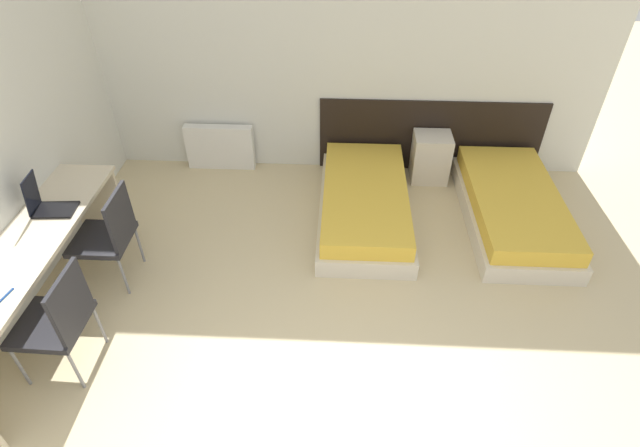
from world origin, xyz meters
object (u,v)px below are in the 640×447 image
(bed_near_door, at_px, (512,207))
(bed_near_window, at_px, (365,203))
(laptop, at_px, (47,204))
(chair_near_laptop, at_px, (108,233))
(nightstand, at_px, (430,157))
(chair_near_notebook, at_px, (57,319))

(bed_near_door, bearing_deg, bed_near_window, 180.00)
(bed_near_window, distance_m, laptop, 2.92)
(chair_near_laptop, bearing_deg, bed_near_door, 14.89)
(bed_near_window, distance_m, bed_near_door, 1.52)
(nightstand, bearing_deg, laptop, -152.51)
(nightstand, height_order, chair_near_notebook, chair_near_notebook)
(bed_near_door, xyz_separation_m, chair_near_laptop, (-3.75, -1.01, 0.34))
(nightstand, bearing_deg, bed_near_window, -134.77)
(bed_near_window, bearing_deg, nightstand, 45.23)
(laptop, bearing_deg, nightstand, 23.11)
(chair_near_laptop, height_order, chair_near_notebook, same)
(bed_near_window, relative_size, bed_near_door, 1.00)
(nightstand, distance_m, chair_near_notebook, 4.05)
(laptop, bearing_deg, bed_near_door, 9.26)
(nightstand, distance_m, chair_near_laptop, 3.49)
(nightstand, height_order, laptop, laptop)
(chair_near_notebook, bearing_deg, nightstand, 43.57)
(chair_near_laptop, bearing_deg, laptop, 179.74)
(chair_near_laptop, distance_m, chair_near_notebook, 0.94)
(bed_near_door, bearing_deg, nightstand, 134.77)
(laptop, bearing_deg, chair_near_laptop, -4.39)
(bed_near_door, distance_m, chair_near_notebook, 4.24)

